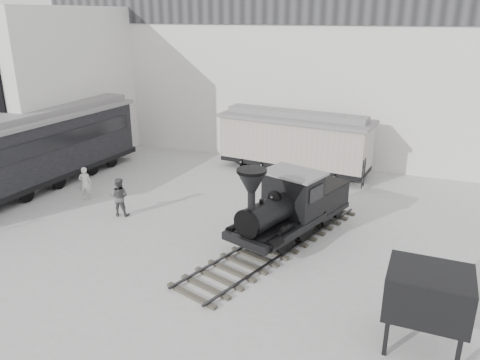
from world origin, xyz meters
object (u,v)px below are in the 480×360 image
at_px(locomotive, 288,210).
at_px(boxcar, 295,140).
at_px(passenger_coach, 31,150).
at_px(visitor_a, 85,183).
at_px(visitor_b, 119,197).
at_px(coal_hopper, 427,299).

distance_m(locomotive, boxcar, 8.62).
relative_size(passenger_coach, visitor_a, 8.52).
xyz_separation_m(passenger_coach, visitor_b, (6.06, -1.29, -1.18)).
xyz_separation_m(boxcar, passenger_coach, (-11.76, -7.52, 0.22)).
relative_size(passenger_coach, coal_hopper, 6.10).
relative_size(visitor_b, coal_hopper, 0.76).
distance_m(boxcar, visitor_b, 10.53).
bearing_deg(boxcar, visitor_b, -115.93).
bearing_deg(visitor_a, coal_hopper, 137.14).
bearing_deg(passenger_coach, visitor_a, 0.06).
bearing_deg(boxcar, locomotive, -69.92).
bearing_deg(visitor_b, boxcar, -134.75).
distance_m(visitor_b, coal_hopper, 13.63).
xyz_separation_m(locomotive, passenger_coach, (-13.71, 0.86, 0.79)).
bearing_deg(passenger_coach, visitor_b, -6.95).
height_order(locomotive, boxcar, boxcar).
distance_m(visitor_a, coal_hopper, 16.45).
bearing_deg(coal_hopper, visitor_a, 162.18).
bearing_deg(visitor_b, coal_hopper, 148.76).
bearing_deg(boxcar, passenger_coach, -140.43).
relative_size(locomotive, boxcar, 1.12).
relative_size(locomotive, coal_hopper, 4.27).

